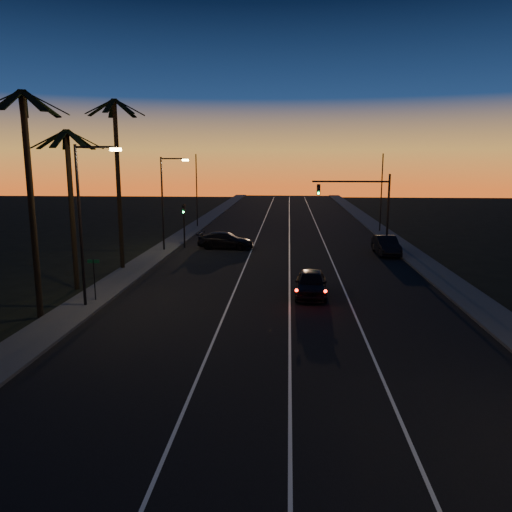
# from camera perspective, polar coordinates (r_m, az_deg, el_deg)

# --- Properties ---
(road) EXTENTS (20.00, 170.00, 0.01)m
(road) POSITION_cam_1_polar(r_m,az_deg,el_deg) (37.29, 3.08, -1.80)
(road) COLOR black
(road) RESTS_ON ground
(sidewalk_left) EXTENTS (2.40, 170.00, 0.16)m
(sidewalk_left) POSITION_cam_1_polar(r_m,az_deg,el_deg) (39.03, -13.60, -1.41)
(sidewalk_left) COLOR #3E3D3B
(sidewalk_left) RESTS_ON ground
(sidewalk_right) EXTENTS (2.40, 170.00, 0.16)m
(sidewalk_right) POSITION_cam_1_polar(r_m,az_deg,el_deg) (38.82, 19.86, -1.82)
(sidewalk_right) COLOR #3E3D3B
(sidewalk_right) RESTS_ON ground
(lane_stripe_left) EXTENTS (0.12, 160.00, 0.01)m
(lane_stripe_left) POSITION_cam_1_polar(r_m,az_deg,el_deg) (37.44, -1.52, -1.71)
(lane_stripe_left) COLOR silver
(lane_stripe_left) RESTS_ON road
(lane_stripe_mid) EXTENTS (0.12, 160.00, 0.01)m
(lane_stripe_mid) POSITION_cam_1_polar(r_m,az_deg,el_deg) (37.29, 3.85, -1.79)
(lane_stripe_mid) COLOR silver
(lane_stripe_mid) RESTS_ON road
(lane_stripe_right) EXTENTS (0.12, 160.00, 0.01)m
(lane_stripe_right) POSITION_cam_1_polar(r_m,az_deg,el_deg) (37.47, 9.21, -1.84)
(lane_stripe_right) COLOR silver
(lane_stripe_right) RESTS_ON road
(palm_near) EXTENTS (4.25, 4.16, 11.53)m
(palm_near) POSITION_cam_1_polar(r_m,az_deg,el_deg) (27.66, -24.47, 7.68)
(palm_near) COLOR black
(palm_near) RESTS_ON ground
(palm_mid) EXTENTS (4.25, 4.16, 10.03)m
(palm_mid) POSITION_cam_1_polar(r_m,az_deg,el_deg) (33.35, -20.44, 6.91)
(palm_mid) COLOR black
(palm_mid) RESTS_ON ground
(palm_far) EXTENTS (4.25, 4.16, 12.53)m
(palm_far) POSITION_cam_1_polar(r_m,az_deg,el_deg) (38.52, -15.53, 9.64)
(palm_far) COLOR black
(palm_far) RESTS_ON ground
(streetlight_left_near) EXTENTS (2.55, 0.26, 9.00)m
(streetlight_left_near) POSITION_cam_1_polar(r_m,az_deg,el_deg) (28.77, -18.98, 4.64)
(streetlight_left_near) COLOR black
(streetlight_left_near) RESTS_ON ground
(streetlight_left_far) EXTENTS (2.55, 0.26, 8.50)m
(streetlight_left_far) POSITION_cam_1_polar(r_m,az_deg,el_deg) (45.86, -10.29, 6.78)
(streetlight_left_far) COLOR black
(streetlight_left_far) RESTS_ON ground
(street_sign) EXTENTS (0.70, 0.06, 2.60)m
(street_sign) POSITION_cam_1_polar(r_m,az_deg,el_deg) (30.29, -18.01, -2.06)
(street_sign) COLOR black
(street_sign) RESTS_ON ground
(signal_mast) EXTENTS (7.10, 0.41, 7.00)m
(signal_mast) POSITION_cam_1_polar(r_m,az_deg,el_deg) (47.01, 12.08, 6.47)
(signal_mast) COLOR black
(signal_mast) RESTS_ON ground
(signal_post) EXTENTS (0.28, 0.37, 4.20)m
(signal_post) POSITION_cam_1_polar(r_m,az_deg,el_deg) (47.71, -8.25, 4.37)
(signal_post) COLOR black
(signal_post) RESTS_ON ground
(far_pole_left) EXTENTS (0.14, 0.14, 9.00)m
(far_pole_left) POSITION_cam_1_polar(r_m,az_deg,el_deg) (62.55, -6.80, 7.38)
(far_pole_left) COLOR black
(far_pole_left) RESTS_ON ground
(far_pole_right) EXTENTS (0.14, 0.14, 9.00)m
(far_pole_right) POSITION_cam_1_polar(r_m,az_deg,el_deg) (59.47, 14.13, 6.96)
(far_pole_right) COLOR black
(far_pole_right) RESTS_ON ground
(lead_car) EXTENTS (2.09, 5.28, 1.59)m
(lead_car) POSITION_cam_1_polar(r_m,az_deg,el_deg) (30.57, 6.31, -3.11)
(lead_car) COLOR black
(lead_car) RESTS_ON road
(right_car) EXTENTS (1.91, 5.01, 1.63)m
(right_car) POSITION_cam_1_polar(r_m,az_deg,el_deg) (45.43, 14.64, 1.19)
(right_car) COLOR black
(right_car) RESTS_ON road
(cross_car) EXTENTS (5.52, 2.74, 1.54)m
(cross_car) POSITION_cam_1_polar(r_m,az_deg,el_deg) (47.09, -3.48, 1.79)
(cross_car) COLOR black
(cross_car) RESTS_ON road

